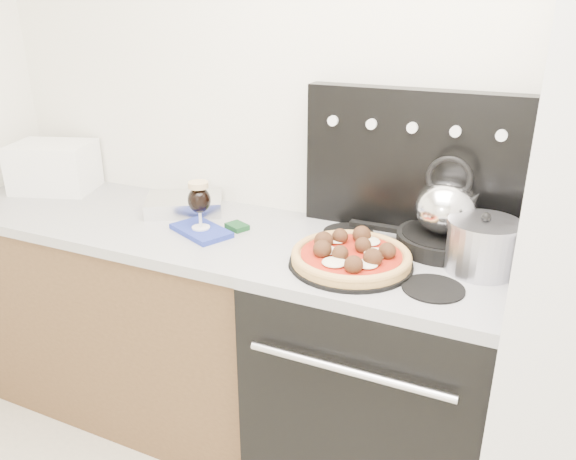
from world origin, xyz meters
The scene contains 15 objects.
room_shell centered at (0.00, 0.29, 1.25)m, with size 3.52×3.01×2.52m.
base_cabinet centered at (-1.02, 1.20, 0.43)m, with size 1.45×0.60×0.86m, color brown.
countertop centered at (-1.02, 1.20, 0.88)m, with size 1.48×0.63×0.04m, color #AFAFAF.
stove_body centered at (0.08, 1.18, 0.44)m, with size 0.76×0.65×0.88m, color black.
cooktop centered at (0.08, 1.18, 0.90)m, with size 0.76×0.65×0.04m, color #ADADB2.
backguard centered at (0.08, 1.45, 1.17)m, with size 0.76×0.08×0.50m, color black.
toaster_oven centered at (-1.48, 1.31, 1.01)m, with size 0.34×0.25×0.21m, color white.
foil_sheet centered at (-0.80, 1.32, 0.93)m, with size 0.30×0.22×0.06m, color white.
oven_mitt centered at (-0.61, 1.15, 0.91)m, with size 0.23×0.13×0.02m, color #22339E.
beer_glass centered at (-0.61, 1.15, 1.01)m, with size 0.08×0.08×0.18m, color black, non-canonical shape.
pizza_pan centered at (-0.01, 1.08, 0.93)m, with size 0.39×0.39×0.01m, color black.
pizza centered at (-0.01, 1.08, 0.96)m, with size 0.37×0.37×0.05m, color tan, non-canonical shape.
skillet centered at (0.23, 1.32, 0.95)m, with size 0.30×0.30×0.05m, color #242424.
tea_kettle centered at (0.23, 1.32, 1.08)m, with size 0.20×0.20×0.22m, color silver, non-canonical shape.
stock_pot centered at (0.36, 1.21, 1.00)m, with size 0.21×0.21×0.15m, color #B3B3BF.
Camera 1 is at (0.48, -0.45, 1.69)m, focal length 35.00 mm.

